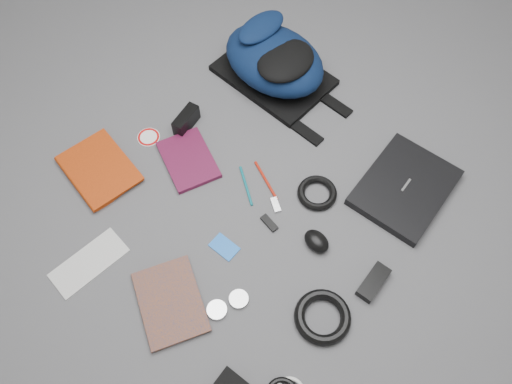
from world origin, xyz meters
TOP-DOWN VIEW (x-y plane):
  - ground at (0.00, 0.00)m, footprint 4.00×4.00m
  - backpack at (0.37, 0.34)m, footprint 0.35×0.47m
  - laptop at (0.38, -0.29)m, footprint 0.37×0.31m
  - textbook_red at (-0.43, 0.40)m, footprint 0.19×0.26m
  - comic_book at (-0.49, -0.09)m, footprint 0.24×0.28m
  - envelope at (-0.53, 0.14)m, footprint 0.23×0.12m
  - dvd_case at (-0.09, 0.24)m, footprint 0.20×0.24m
  - compact_camera at (-0.01, 0.36)m, footprint 0.12×0.08m
  - sticker_disc at (-0.14, 0.41)m, footprint 0.09×0.09m
  - pen_teal at (-0.00, 0.05)m, footprint 0.07×0.14m
  - pen_red at (0.06, 0.02)m, footprint 0.05×0.15m
  - id_badge at (-0.19, -0.08)m, footprint 0.07×0.09m
  - usb_black at (-0.03, -0.10)m, footprint 0.02×0.06m
  - usb_silver at (0.02, -0.07)m, footprint 0.04×0.06m
  - mouse at (0.03, -0.25)m, footprint 0.06×0.09m
  - headphone_left at (-0.32, -0.22)m, footprint 0.07×0.07m
  - headphone_right at (-0.26, -0.23)m, footprint 0.07×0.07m
  - cable_coil at (0.15, -0.12)m, footprint 0.14×0.14m
  - power_brick at (0.07, -0.44)m, footprint 0.12×0.07m
  - power_cord_coil at (-0.11, -0.42)m, footprint 0.21×0.21m

SIDE VIEW (x-z plane):
  - ground at x=0.00m, z-range 0.00..0.00m
  - sticker_disc at x=-0.14m, z-range 0.00..0.00m
  - id_badge at x=-0.19m, z-range 0.00..0.00m
  - envelope at x=-0.53m, z-range 0.00..0.00m
  - pen_teal at x=0.00m, z-range 0.00..0.01m
  - pen_red at x=0.06m, z-range 0.00..0.01m
  - usb_silver at x=0.02m, z-range 0.00..0.01m
  - usb_black at x=-0.03m, z-range 0.00..0.01m
  - headphone_right at x=-0.26m, z-range 0.00..0.01m
  - headphone_left at x=-0.32m, z-range 0.00..0.01m
  - dvd_case at x=-0.09m, z-range 0.00..0.02m
  - comic_book at x=-0.49m, z-range 0.00..0.02m
  - cable_coil at x=0.15m, z-range 0.00..0.02m
  - textbook_red at x=-0.43m, z-range 0.00..0.03m
  - power_brick at x=0.07m, z-range 0.00..0.03m
  - power_cord_coil at x=-0.11m, z-range 0.00..0.03m
  - laptop at x=0.38m, z-range 0.00..0.03m
  - mouse at x=0.03m, z-range 0.00..0.04m
  - compact_camera at x=-0.01m, z-range 0.00..0.06m
  - backpack at x=0.37m, z-range 0.00..0.18m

